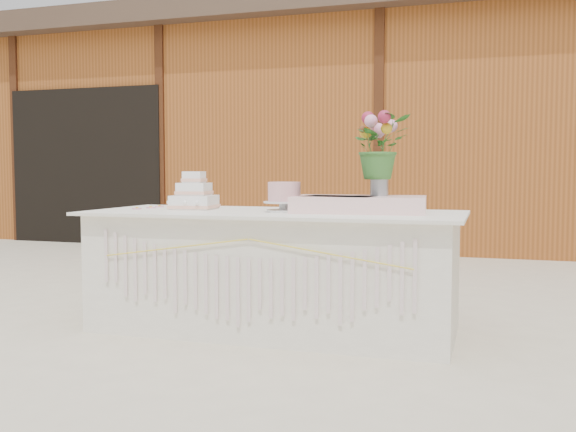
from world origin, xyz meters
name	(u,v)px	position (x,y,z in m)	size (l,w,h in m)	color
ground	(274,329)	(0.00, 0.00, 0.00)	(80.00, 80.00, 0.00)	beige
barn	(400,129)	(-0.01, 5.99, 1.68)	(12.60, 4.60, 3.30)	#954F1F
cake_table	(274,270)	(0.00, 0.00, 0.39)	(2.40, 1.00, 0.77)	white
wedding_cake	(194,196)	(-0.60, 0.07, 0.86)	(0.32, 0.32, 0.26)	white
pink_cake_stand	(284,195)	(0.08, -0.03, 0.88)	(0.26, 0.26, 0.19)	silver
satin_runner	(359,204)	(0.55, 0.05, 0.82)	(0.81, 0.47, 0.10)	#FFD3CD
flower_vase	(379,184)	(0.66, 0.12, 0.95)	(0.11, 0.11, 0.15)	#AAAAAE
bouquet	(380,139)	(0.66, 0.12, 1.23)	(0.36, 0.31, 0.40)	#366E2C
loose_flowers	(146,207)	(-0.97, 0.08, 0.78)	(0.13, 0.31, 0.02)	pink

